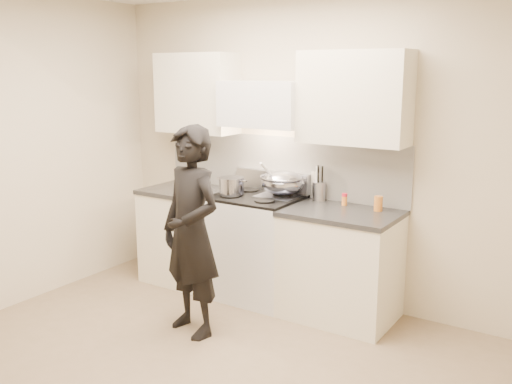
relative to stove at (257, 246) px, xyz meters
The scene contains 11 objects.
ground_plane 1.53m from the stove, 78.12° to the right, with size 4.00×4.00×0.00m, color #7F6B52.
room_shell 1.56m from the stove, 77.04° to the right, with size 4.04×3.54×2.70m.
stove is the anchor object (origin of this frame).
counter_right 0.83m from the stove, ahead, with size 0.92×0.67×0.92m.
counter_left 0.78m from the stove, behind, with size 0.82×0.67×0.92m.
wok 0.64m from the stove, 30.40° to the left, with size 0.41×0.51×0.33m.
stock_pot 0.60m from the stove, 153.02° to the right, with size 0.32×0.23×0.15m.
utensil_crock 0.77m from the stove, 25.74° to the left, with size 0.12×0.12×0.31m.
spice_jar 0.93m from the stove, 13.78° to the left, with size 0.05×0.05×0.10m.
oil_glass 1.20m from the stove, ahead, with size 0.07×0.07×0.12m.
person 0.95m from the stove, 91.90° to the right, with size 0.60×0.39×1.65m, color black.
Camera 1 is at (2.38, -2.74, 2.05)m, focal length 40.00 mm.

